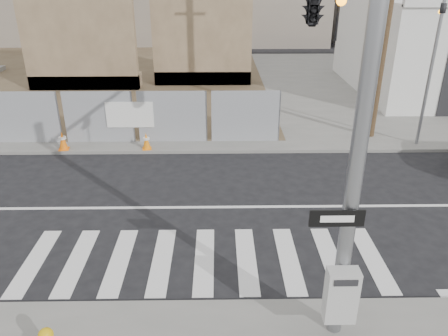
{
  "coord_description": "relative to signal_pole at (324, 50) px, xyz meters",
  "views": [
    {
      "loc": [
        0.34,
        -10.97,
        6.29
      ],
      "look_at": [
        0.5,
        -0.33,
        1.4
      ],
      "focal_mm": 35.0,
      "sensor_mm": 36.0,
      "label": 1
    }
  ],
  "objects": [
    {
      "name": "ground",
      "position": [
        -2.49,
        2.05,
        -4.78
      ],
      "size": [
        100.0,
        100.0,
        0.0
      ],
      "primitive_type": "plane",
      "color": "black",
      "rests_on": "ground"
    },
    {
      "name": "sidewalk_far",
      "position": [
        -2.49,
        16.05,
        -4.72
      ],
      "size": [
        50.0,
        20.0,
        0.12
      ],
      "primitive_type": "cube",
      "color": "slate",
      "rests_on": "ground"
    },
    {
      "name": "signal_pole",
      "position": [
        0.0,
        0.0,
        0.0
      ],
      "size": [
        0.96,
        5.87,
        7.0
      ],
      "color": "gray",
      "rests_on": "sidewalk_near"
    },
    {
      "name": "far_signal_pole",
      "position": [
        5.51,
        6.65,
        -1.3
      ],
      "size": [
        0.16,
        0.2,
        5.6
      ],
      "color": "gray",
      "rests_on": "sidewalk_far"
    },
    {
      "name": "concrete_wall_left",
      "position": [
        -9.49,
        15.13,
        -1.4
      ],
      "size": [
        6.0,
        1.3,
        8.0
      ],
      "color": "brown",
      "rests_on": "sidewalk_far"
    },
    {
      "name": "concrete_wall_right",
      "position": [
        -2.99,
        16.13,
        -1.4
      ],
      "size": [
        5.5,
        1.3,
        8.0
      ],
      "color": "brown",
      "rests_on": "sidewalk_far"
    },
    {
      "name": "utility_pole_right",
      "position": [
        4.01,
        7.55,
        0.42
      ],
      "size": [
        1.6,
        0.28,
        10.0
      ],
      "color": "#4E3C24",
      "rests_on": "sidewalk_far"
    },
    {
      "name": "traffic_cone_c",
      "position": [
        -7.91,
        6.27,
        -4.32
      ],
      "size": [
        0.42,
        0.42,
        0.71
      ],
      "rotation": [
        0.0,
        0.0,
        0.17
      ],
      "color": "orange",
      "rests_on": "sidewalk_far"
    },
    {
      "name": "traffic_cone_d",
      "position": [
        -4.82,
        6.27,
        -4.35
      ],
      "size": [
        0.38,
        0.38,
        0.64
      ],
      "rotation": [
        0.0,
        0.0,
        0.16
      ],
      "color": "orange",
      "rests_on": "sidewalk_far"
    }
  ]
}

